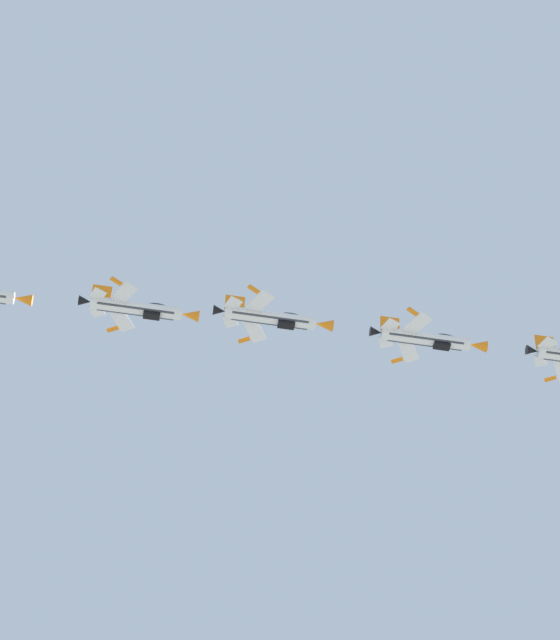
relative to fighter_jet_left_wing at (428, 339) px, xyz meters
The scene contains 3 objects.
fighter_jet_left_wing is the anchor object (origin of this frame).
fighter_jet_right_wing 21.12m from the fighter_jet_left_wing, 156.77° to the right, with size 15.34×9.95×4.51m.
fighter_jet_left_outer 38.67m from the fighter_jet_left_wing, 160.32° to the right, with size 15.34×9.80×4.74m.
Camera 1 is at (0.89, -6.37, 1.85)m, focal length 70.27 mm.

